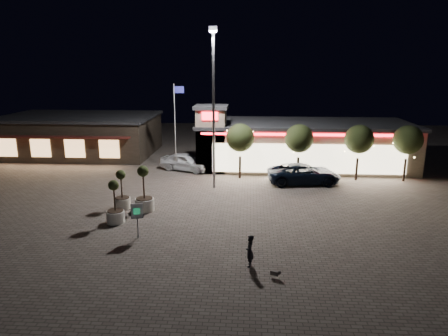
# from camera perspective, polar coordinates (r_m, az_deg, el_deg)

# --- Properties ---
(ground) EXTENTS (90.00, 90.00, 0.00)m
(ground) POSITION_cam_1_polar(r_m,az_deg,el_deg) (25.13, -7.70, -8.09)
(ground) COLOR #61574F
(ground) RESTS_ON ground
(retail_building) EXTENTS (20.40, 8.40, 6.10)m
(retail_building) POSITION_cam_1_polar(r_m,az_deg,el_deg) (39.51, 10.53, 3.44)
(retail_building) COLOR gray
(retail_building) RESTS_ON ground
(restaurant_building) EXTENTS (16.40, 11.00, 4.30)m
(restaurant_building) POSITION_cam_1_polar(r_m,az_deg,el_deg) (47.26, -19.82, 4.54)
(restaurant_building) COLOR #382D23
(restaurant_building) RESTS_ON ground
(floodlight_pole) EXTENTS (0.60, 0.40, 12.38)m
(floodlight_pole) POSITION_cam_1_polar(r_m,az_deg,el_deg) (30.96, -1.51, 9.70)
(floodlight_pole) COLOR gray
(floodlight_pole) RESTS_ON ground
(flagpole) EXTENTS (0.95, 0.10, 8.00)m
(flagpole) POSITION_cam_1_polar(r_m,az_deg,el_deg) (36.68, -6.89, 6.76)
(flagpole) COLOR white
(flagpole) RESTS_ON ground
(string_tree_a) EXTENTS (2.42, 2.42, 4.79)m
(string_tree_a) POSITION_cam_1_polar(r_m,az_deg,el_deg) (34.27, 2.33, 4.31)
(string_tree_a) COLOR #332319
(string_tree_a) RESTS_ON ground
(string_tree_b) EXTENTS (2.42, 2.42, 4.79)m
(string_tree_b) POSITION_cam_1_polar(r_m,az_deg,el_deg) (34.51, 10.68, 4.14)
(string_tree_b) COLOR #332319
(string_tree_b) RESTS_ON ground
(string_tree_c) EXTENTS (2.42, 2.42, 4.79)m
(string_tree_c) POSITION_cam_1_polar(r_m,az_deg,el_deg) (35.46, 18.75, 3.90)
(string_tree_c) COLOR #332319
(string_tree_c) RESTS_ON ground
(string_tree_d) EXTENTS (2.42, 2.42, 4.79)m
(string_tree_d) POSITION_cam_1_polar(r_m,az_deg,el_deg) (36.69, 24.80, 3.66)
(string_tree_d) COLOR #332319
(string_tree_d) RESTS_ON ground
(pickup_truck) EXTENTS (6.28, 3.43, 1.67)m
(pickup_truck) POSITION_cam_1_polar(r_m,az_deg,el_deg) (33.90, 11.35, -0.80)
(pickup_truck) COLOR black
(pickup_truck) RESTS_ON ground
(white_sedan) EXTENTS (5.20, 3.50, 1.65)m
(white_sedan) POSITION_cam_1_polar(r_m,az_deg,el_deg) (37.56, -5.52, 0.89)
(white_sedan) COLOR white
(white_sedan) RESTS_ON ground
(pedestrian) EXTENTS (0.42, 0.61, 1.61)m
(pedestrian) POSITION_cam_1_polar(r_m,az_deg,el_deg) (19.88, 3.69, -11.75)
(pedestrian) COLOR black
(pedestrian) RESTS_ON ground
(dog) EXTENTS (0.50, 0.31, 0.27)m
(dog) POSITION_cam_1_polar(r_m,az_deg,el_deg) (19.21, 7.47, -14.63)
(dog) COLOR #59514C
(dog) RESTS_ON ground
(planter_left) EXTENTS (1.12, 1.12, 2.74)m
(planter_left) POSITION_cam_1_polar(r_m,az_deg,el_deg) (28.32, -14.35, -3.98)
(planter_left) COLOR white
(planter_left) RESTS_ON ground
(planter_mid) EXTENTS (1.13, 1.13, 2.78)m
(planter_mid) POSITION_cam_1_polar(r_m,az_deg,el_deg) (25.91, -15.28, -5.74)
(planter_mid) COLOR white
(planter_mid) RESTS_ON ground
(planter_right) EXTENTS (1.29, 1.29, 3.17)m
(planter_right) POSITION_cam_1_polar(r_m,az_deg,el_deg) (27.45, -11.32, -4.10)
(planter_right) COLOR white
(planter_right) RESTS_ON ground
(valet_sign) EXTENTS (0.67, 0.23, 2.06)m
(valet_sign) POSITION_cam_1_polar(r_m,az_deg,el_deg) (23.18, -12.32, -6.44)
(valet_sign) COLOR gray
(valet_sign) RESTS_ON ground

